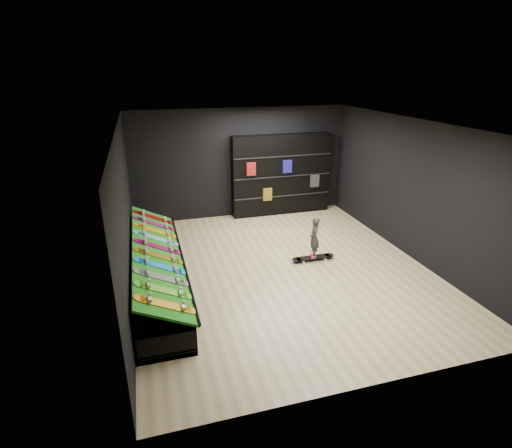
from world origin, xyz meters
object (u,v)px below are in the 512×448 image
object	(u,v)px
back_shelving	(281,175)
child	(314,245)
display_rack	(157,274)
floor_skateboard	(313,259)

from	to	relation	value
back_shelving	child	xyz separation A→B (m)	(-0.34, -3.16, -0.77)
back_shelving	child	distance (m)	3.27
display_rack	floor_skateboard	size ratio (longest dim) A/B	4.59
back_shelving	floor_skateboard	xyz separation A→B (m)	(-0.34, -3.16, -1.09)
floor_skateboard	display_rack	bearing A→B (deg)	-177.35
floor_skateboard	child	xyz separation A→B (m)	(0.00, 0.00, 0.32)
display_rack	back_shelving	size ratio (longest dim) A/B	1.58
display_rack	child	xyz separation A→B (m)	(3.35, 0.16, 0.12)
display_rack	child	world-z (taller)	child
back_shelving	child	bearing A→B (deg)	-96.14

